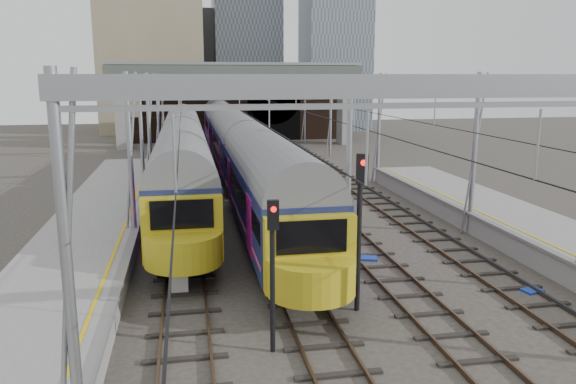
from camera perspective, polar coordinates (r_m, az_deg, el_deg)
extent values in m
plane|color=#38332D|center=(19.84, 7.56, -11.57)|extent=(160.00, 160.00, 0.00)
cube|color=gray|center=(21.56, -21.85, -8.85)|extent=(4.20, 55.00, 1.10)
cube|color=slate|center=(21.06, -16.44, -7.50)|extent=(0.35, 55.00, 0.12)
cube|color=gold|center=(21.10, -17.81, -7.36)|extent=(0.12, 55.00, 0.01)
cube|color=#4C3828|center=(33.23, -11.73, -1.96)|extent=(0.08, 80.00, 0.16)
cube|color=#4C3828|center=(33.22, -9.25, -1.87)|extent=(0.08, 80.00, 0.16)
cube|color=black|center=(33.23, -10.48, -2.04)|extent=(2.40, 80.00, 0.14)
cube|color=#4C3828|center=(33.35, -4.85, -1.70)|extent=(0.08, 80.00, 0.16)
cube|color=#4C3828|center=(33.51, -2.40, -1.60)|extent=(0.08, 80.00, 0.16)
cube|color=black|center=(33.44, -3.62, -1.77)|extent=(2.40, 80.00, 0.14)
cube|color=#4C3828|center=(33.95, 1.89, -1.42)|extent=(0.08, 80.00, 0.16)
cube|color=#4C3828|center=(34.28, 4.24, -1.32)|extent=(0.08, 80.00, 0.16)
cube|color=black|center=(34.13, 3.07, -1.49)|extent=(2.40, 80.00, 0.14)
cube|color=#4C3828|center=(35.00, 8.30, -1.14)|extent=(0.08, 80.00, 0.16)
cube|color=#4C3828|center=(35.48, 10.51, -1.04)|extent=(0.08, 80.00, 0.16)
cube|color=black|center=(35.25, 9.41, -1.21)|extent=(2.40, 80.00, 0.14)
cylinder|color=gray|center=(12.18, -21.52, -7.39)|extent=(0.24, 0.24, 8.00)
cube|color=gray|center=(12.69, 16.93, 10.26)|extent=(16.80, 0.28, 0.50)
cylinder|color=gray|center=(25.70, -15.70, 2.76)|extent=(0.24, 0.24, 8.00)
cylinder|color=gray|center=(29.15, 18.40, 3.62)|extent=(0.24, 0.24, 8.00)
cube|color=gray|center=(25.95, 2.52, 11.25)|extent=(16.80, 0.28, 0.50)
cylinder|color=gray|center=(39.56, -13.92, 5.86)|extent=(0.24, 0.24, 8.00)
cylinder|color=gray|center=(41.88, 9.22, 6.36)|extent=(0.24, 0.24, 8.00)
cube|color=gray|center=(39.72, -2.06, 11.42)|extent=(16.80, 0.28, 0.50)
cylinder|color=gray|center=(53.49, -13.06, 7.35)|extent=(0.24, 0.24, 8.00)
cylinder|color=gray|center=(55.23, 4.35, 7.75)|extent=(0.24, 0.24, 8.00)
cube|color=gray|center=(53.61, -4.28, 11.48)|extent=(16.80, 0.28, 0.50)
cylinder|color=gray|center=(65.46, -12.61, 8.12)|extent=(0.24, 0.24, 8.00)
cylinder|color=gray|center=(66.89, 1.72, 8.47)|extent=(0.24, 0.24, 8.00)
cube|color=gray|center=(65.56, -5.43, 11.50)|extent=(16.80, 0.28, 0.50)
cube|color=black|center=(32.39, -10.85, 7.43)|extent=(0.03, 80.00, 0.03)
cube|color=black|center=(32.60, -3.74, 7.64)|extent=(0.03, 80.00, 0.03)
cube|color=black|center=(33.30, 3.17, 7.73)|extent=(0.03, 80.00, 0.03)
cube|color=black|center=(34.46, 9.71, 7.72)|extent=(0.03, 80.00, 0.03)
cube|color=black|center=(69.81, -4.02, 8.99)|extent=(26.00, 2.00, 9.00)
cube|color=black|center=(69.32, -1.41, 7.42)|extent=(6.50, 0.10, 5.20)
cylinder|color=black|center=(69.17, -1.42, 9.57)|extent=(6.50, 0.10, 6.50)
cube|color=black|center=(68.72, -13.93, 6.13)|extent=(6.00, 1.50, 3.00)
cube|color=gray|center=(63.77, -16.57, 7.92)|extent=(1.20, 2.50, 8.20)
cube|color=gray|center=(65.99, 5.78, 8.46)|extent=(1.20, 2.50, 8.20)
cube|color=#4B544C|center=(63.56, -5.28, 12.04)|extent=(28.00, 3.00, 1.40)
cube|color=gray|center=(63.58, -5.29, 12.85)|extent=(28.00, 3.00, 0.30)
cube|color=tan|center=(83.47, -13.66, 13.61)|extent=(14.00, 12.00, 22.00)
cube|color=#4C5660|center=(90.21, -4.29, 16.92)|extent=(10.00, 10.00, 32.00)
cube|color=gray|center=(97.38, -8.34, 12.32)|extent=(18.00, 14.00, 18.00)
cube|color=black|center=(52.43, -6.15, 3.49)|extent=(2.36, 69.98, 0.70)
cube|color=#15184A|center=(52.19, -6.20, 5.65)|extent=(3.01, 69.98, 2.69)
cylinder|color=slate|center=(52.06, -6.23, 7.12)|extent=(2.95, 69.48, 2.95)
cube|color=black|center=(52.14, -6.21, 6.12)|extent=(3.03, 68.78, 0.81)
cube|color=#DE456E|center=(52.27, -6.18, 4.83)|extent=(3.03, 68.98, 0.13)
cube|color=gold|center=(17.93, 2.29, -6.38)|extent=(2.95, 0.60, 2.49)
cube|color=black|center=(17.58, 2.43, -4.58)|extent=(2.26, 0.08, 1.07)
cube|color=black|center=(38.61, -10.52, 0.39)|extent=(2.38, 34.96, 0.70)
cube|color=#15184A|center=(38.27, -10.63, 3.33)|extent=(3.02, 34.96, 2.70)
cylinder|color=slate|center=(38.10, -10.70, 5.34)|extent=(2.96, 34.46, 2.96)
cube|color=black|center=(38.21, -10.65, 3.97)|extent=(3.04, 33.76, 0.81)
cube|color=#DE456E|center=(38.39, -10.59, 2.21)|extent=(3.04, 33.96, 0.13)
cube|color=gold|center=(21.00, -10.66, -3.84)|extent=(2.96, 0.60, 2.50)
cube|color=black|center=(20.67, -10.72, -2.26)|extent=(2.27, 0.08, 1.08)
cylinder|color=black|center=(15.97, -1.59, -8.88)|extent=(0.15, 0.15, 4.39)
cube|color=black|center=(15.23, -1.53, -2.34)|extent=(0.33, 0.21, 0.82)
sphere|color=red|center=(15.07, -1.46, -1.78)|extent=(0.16, 0.16, 0.16)
cylinder|color=black|center=(18.76, 7.20, -4.47)|extent=(0.17, 0.17, 5.22)
cube|color=black|center=(18.09, 7.55, 2.33)|extent=(0.42, 0.32, 0.98)
sphere|color=red|center=(17.95, 7.69, 2.95)|extent=(0.20, 0.20, 0.20)
cube|color=silver|center=(21.14, -10.95, -8.44)|extent=(0.62, 0.52, 1.21)
cube|color=#1633AA|center=(24.74, 8.10, -6.68)|extent=(0.95, 0.79, 0.10)
cube|color=#1633AA|center=(30.82, 1.50, -2.87)|extent=(0.84, 0.70, 0.09)
cube|color=#1633AA|center=(22.87, 23.57, -9.16)|extent=(0.82, 0.66, 0.09)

